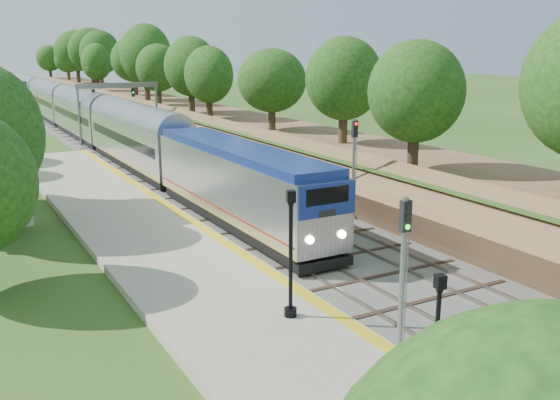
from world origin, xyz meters
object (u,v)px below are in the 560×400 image
lamppost_mid (435,356)px  lamppost_far (291,261)px  train (84,118)px  signal_platform (403,266)px  signal_gantry (118,97)px  signal_farside (354,159)px

lamppost_mid → lamppost_far: (-0.07, 7.23, 0.31)m
train → lamppost_mid: 58.77m
signal_platform → lamppost_mid: bearing=-110.1°
signal_platform → signal_gantry: bearing=84.0°
lamppost_far → signal_farside: bearing=45.7°
lamppost_far → signal_farside: signal_farside is taller
lamppost_mid → signal_platform: 2.99m
train → signal_farside: bearing=-81.4°
lamppost_far → train: bearing=85.7°
lamppost_mid → lamppost_far: size_ratio=0.85×
signal_platform → signal_farside: bearing=58.9°
train → lamppost_mid: train is taller
signal_gantry → signal_farside: (3.73, -35.86, -1.18)m
signal_gantry → lamppost_mid: (-6.26, -53.39, -2.68)m
lamppost_far → signal_platform: bearing=-78.6°
train → signal_farside: signal_farside is taller
signal_gantry → signal_platform: size_ratio=1.59×
lamppost_mid → signal_platform: (0.89, 2.44, 1.49)m
lamppost_mid → signal_farside: bearing=60.3°
lamppost_far → signal_platform: size_ratio=0.88×
signal_gantry → signal_farside: signal_gantry is taller
signal_platform → signal_farside: signal_farside is taller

